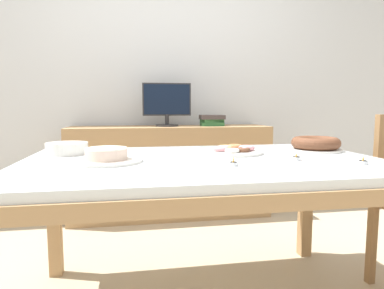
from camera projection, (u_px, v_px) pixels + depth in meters
name	position (u px, v px, depth m)	size (l,w,h in m)	color
wall_back	(166.00, 73.00, 3.26)	(8.00, 0.10, 2.60)	silver
dining_table	(204.00, 176.00, 1.60)	(1.69, 1.08, 0.74)	silver
sideboard	(170.00, 171.00, 3.07)	(1.75, 0.44, 0.81)	tan
computer_monitor	(167.00, 105.00, 3.00)	(0.42, 0.20, 0.38)	#262628
book_stack	(212.00, 120.00, 3.08)	(0.22, 0.18, 0.10)	#2D6638
cake_chocolate_round	(106.00, 157.00, 1.50)	(0.31, 0.31, 0.06)	silver
cake_golden_bundt	(316.00, 144.00, 1.88)	(0.28, 0.28, 0.08)	silver
pastry_platter	(234.00, 151.00, 1.78)	(0.31, 0.31, 0.04)	silver
plate_stack	(67.00, 148.00, 1.75)	(0.21, 0.21, 0.06)	silver
tealight_right_edge	(233.00, 163.00, 1.40)	(0.04, 0.04, 0.04)	silver
tealight_near_front	(363.00, 162.00, 1.44)	(0.04, 0.04, 0.04)	silver
tealight_left_edge	(296.00, 158.00, 1.55)	(0.04, 0.04, 0.04)	silver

